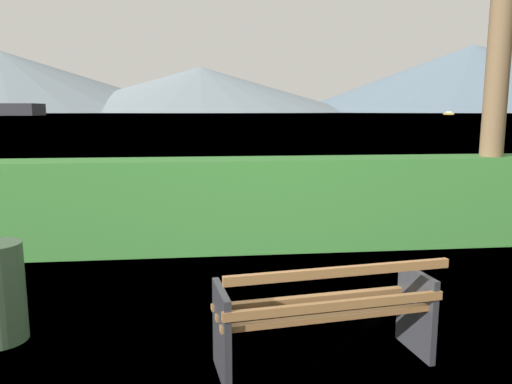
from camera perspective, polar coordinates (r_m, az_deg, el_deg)
ground_plane at (r=4.08m, az=7.66°, el=-18.93°), size 1400.00×1400.00×0.00m
water_surface at (r=309.50m, az=-6.28°, el=9.03°), size 620.00×620.00×0.00m
park_bench at (r=3.85m, az=8.14°, el=-13.75°), size 1.73×0.79×0.87m
hedge_row at (r=6.93m, az=1.26°, el=-1.34°), size 12.89×0.75×1.28m
fishing_boat_near at (r=254.15m, az=21.45°, el=8.48°), size 3.88×7.90×1.54m
distant_hills at (r=548.10m, az=-2.27°, el=12.67°), size 928.08×441.33×74.23m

